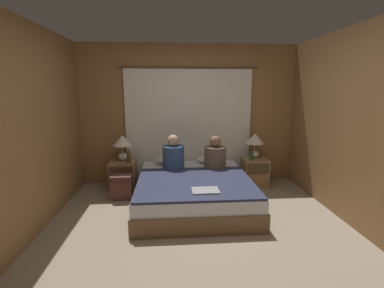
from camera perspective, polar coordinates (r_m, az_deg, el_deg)
The scene contains 19 objects.
ground_plane at distance 3.52m, azimuth 1.63°, elevation -18.05°, with size 16.00×16.00×0.00m, color gray.
wall_back at distance 5.11m, azimuth -0.71°, elevation 6.03°, with size 3.99×0.06×2.50m.
wall_left at distance 3.49m, azimuth -32.34°, elevation 1.73°, with size 0.06×4.12×2.50m.
wall_right at distance 3.84m, azimuth 32.34°, elevation 2.47°, with size 0.06×4.12×2.50m.
curtain_panel at distance 5.07m, azimuth -0.66°, elevation 3.62°, with size 2.47×0.02×2.09m.
bed at distance 4.26m, azimuth 0.31°, elevation -9.53°, with size 1.67×1.98×0.42m.
nightstand_left at distance 4.98m, azimuth -13.90°, elevation -6.22°, with size 0.44×0.39×0.50m.
nightstand_right at distance 5.13m, azimuth 12.72°, elevation -5.63°, with size 0.44×0.39×0.50m.
lamp_left at distance 4.91m, azimuth -14.08°, elevation 0.21°, with size 0.33×0.33×0.44m.
lamp_right at distance 5.06m, azimuth 12.77°, elevation 0.61°, with size 0.33×0.33×0.44m.
pillow_left at distance 4.94m, azimuth -4.73°, elevation -3.34°, with size 0.51×0.29×0.12m.
pillow_right at distance 4.99m, azimuth 3.77°, elevation -3.17°, with size 0.51×0.29×0.12m.
blanket_on_bed at distance 3.93m, azimuth 0.65°, elevation -7.87°, with size 1.61×1.38×0.03m.
person_left_in_bed at distance 4.56m, azimuth -3.85°, elevation -2.40°, with size 0.35×0.35×0.57m.
person_right_in_bed at distance 4.62m, azimuth 4.73°, elevation -2.39°, with size 0.36×0.36×0.55m.
beer_bottle_on_left_stand at distance 4.76m, azimuth -12.82°, elevation -2.79°, with size 0.07×0.07×0.22m.
beer_bottle_on_right_stand at distance 4.91m, azimuth 12.11°, elevation -2.37°, with size 0.06×0.06×0.21m.
laptop_on_bed at distance 3.57m, azimuth 2.79°, elevation -9.51°, with size 0.34×0.25×0.02m.
backpack_on_floor at distance 4.58m, azimuth -14.21°, elevation -8.22°, with size 0.33×0.25×0.39m.
Camera 1 is at (-0.33, -3.04, 1.73)m, focal length 26.00 mm.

